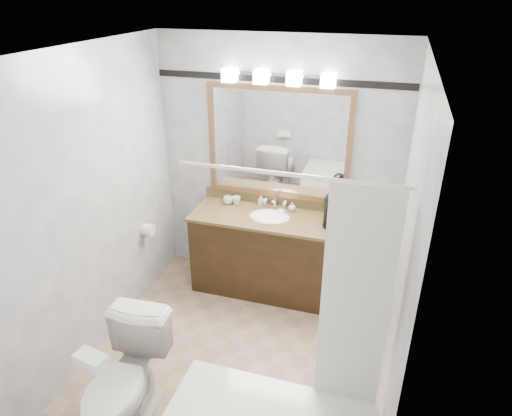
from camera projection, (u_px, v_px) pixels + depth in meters
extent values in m
cube|color=#9C816A|center=(237.00, 356.00, 3.92)|extent=(2.40, 2.60, 0.01)
cube|color=white|center=(229.00, 50.00, 2.81)|extent=(2.40, 2.60, 0.01)
cube|color=silver|center=(278.00, 167.00, 4.49)|extent=(2.40, 0.01, 2.50)
cube|color=silver|center=(145.00, 350.00, 2.25)|extent=(2.40, 0.01, 2.50)
cube|color=silver|center=(93.00, 207.00, 3.68)|extent=(0.01, 2.60, 2.50)
cube|color=silver|center=(403.00, 254.00, 3.05)|extent=(0.01, 2.60, 2.50)
cube|color=black|center=(269.00, 255.00, 4.61)|extent=(1.50, 0.55, 0.82)
cube|color=olive|center=(269.00, 218.00, 4.42)|extent=(1.53, 0.58, 0.03)
cube|color=olive|center=(277.00, 200.00, 4.62)|extent=(1.53, 0.03, 0.10)
ellipsoid|color=white|center=(269.00, 219.00, 4.43)|extent=(0.44, 0.34, 0.14)
cube|color=olive|center=(279.00, 88.00, 4.12)|extent=(1.40, 0.04, 0.05)
cube|color=olive|center=(277.00, 194.00, 4.59)|extent=(1.40, 0.04, 0.05)
cube|color=olive|center=(212.00, 138.00, 4.53)|extent=(0.05, 0.04, 1.00)
cube|color=olive|center=(349.00, 151.00, 4.18)|extent=(0.05, 0.04, 1.00)
cube|color=white|center=(278.00, 144.00, 4.36)|extent=(1.30, 0.01, 1.00)
cube|color=silver|center=(279.00, 74.00, 4.06)|extent=(0.90, 0.05, 0.03)
cube|color=white|center=(230.00, 75.00, 4.14)|extent=(0.12, 0.12, 0.12)
cube|color=white|center=(261.00, 77.00, 4.06)|extent=(0.12, 0.12, 0.12)
cube|color=white|center=(294.00, 78.00, 3.99)|extent=(0.12, 0.12, 0.12)
cube|color=white|center=(328.00, 80.00, 3.91)|extent=(0.12, 0.12, 0.12)
cube|color=black|center=(280.00, 79.00, 4.10)|extent=(2.40, 0.01, 0.06)
cylinder|color=silver|center=(290.00, 175.00, 2.46)|extent=(1.30, 0.02, 0.02)
cube|color=white|center=(355.00, 306.00, 2.68)|extent=(0.40, 0.04, 1.55)
cylinder|color=white|center=(148.00, 230.00, 4.48)|extent=(0.11, 0.12, 0.12)
imported|color=white|center=(123.00, 384.00, 3.13)|extent=(0.51, 0.83, 0.82)
cube|color=white|center=(91.00, 361.00, 2.71)|extent=(0.21, 0.14, 0.08)
cylinder|color=black|center=(331.00, 226.00, 4.22)|extent=(0.17, 0.17, 0.02)
cylinder|color=black|center=(331.00, 212.00, 4.22)|extent=(0.14, 0.14, 0.24)
sphere|color=black|center=(332.00, 200.00, 4.17)|extent=(0.14, 0.14, 0.14)
cube|color=black|center=(333.00, 208.00, 4.12)|extent=(0.12, 0.12, 0.05)
cylinder|color=silver|center=(332.00, 224.00, 4.19)|extent=(0.06, 0.06, 0.06)
imported|color=white|center=(228.00, 200.00, 4.65)|extent=(0.10, 0.10, 0.08)
imported|color=white|center=(236.00, 200.00, 4.65)|extent=(0.11, 0.11, 0.08)
imported|color=white|center=(261.00, 200.00, 4.62)|extent=(0.06, 0.06, 0.10)
imported|color=white|center=(292.00, 206.00, 4.51)|extent=(0.09, 0.09, 0.09)
cube|color=beige|center=(281.00, 211.00, 4.49)|extent=(0.08, 0.06, 0.02)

